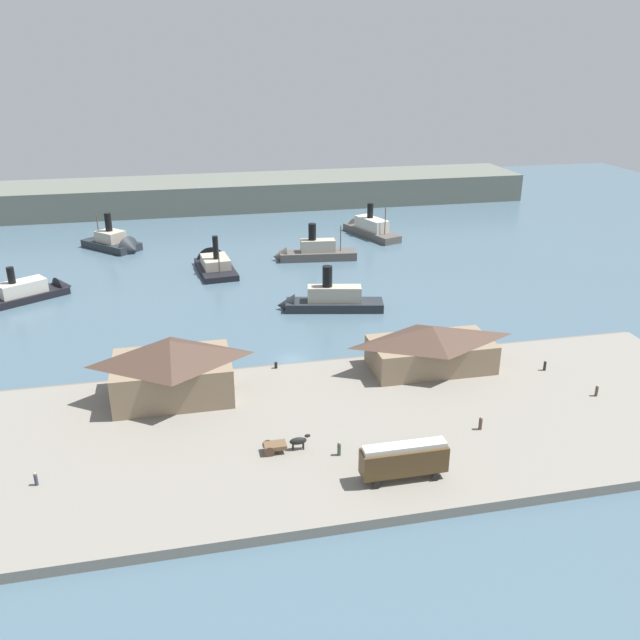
{
  "coord_description": "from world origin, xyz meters",
  "views": [
    {
      "loc": [
        -15.35,
        -90.55,
        43.83
      ],
      "look_at": [
        6.56,
        9.89,
        2.0
      ],
      "focal_mm": 37.37,
      "sensor_mm": 36.0,
      "label": 1
    }
  ],
  "objects_px": {
    "ferry_departing_north": "(310,252)",
    "ferry_shed_customs_shed": "(431,347)",
    "pedestrian_near_cart": "(597,391)",
    "ferry_approaching_east": "(367,228)",
    "ferry_near_quay": "(214,264)",
    "ferry_moored_east": "(324,301)",
    "pedestrian_standing_center": "(403,448)",
    "pedestrian_walking_west": "(36,479)",
    "mooring_post_east": "(276,365)",
    "street_tram": "(404,459)",
    "horse_cart": "(284,444)",
    "pedestrian_near_east_shed": "(480,423)",
    "ferry_outer_harbor": "(117,244)",
    "pedestrian_near_west_shed": "(339,449)",
    "ferry_moored_west": "(33,291)",
    "ferry_shed_central_terminal": "(172,369)",
    "pedestrian_walking_east": "(545,366)"
  },
  "relations": [
    {
      "from": "pedestrian_standing_center",
      "to": "pedestrian_near_west_shed",
      "type": "height_order",
      "value": "pedestrian_near_west_shed"
    },
    {
      "from": "ferry_outer_harbor",
      "to": "ferry_approaching_east",
      "type": "relative_size",
      "value": 0.76
    },
    {
      "from": "street_tram",
      "to": "ferry_near_quay",
      "type": "height_order",
      "value": "ferry_near_quay"
    },
    {
      "from": "ferry_shed_central_terminal",
      "to": "pedestrian_standing_center",
      "type": "bearing_deg",
      "value": -37.67
    },
    {
      "from": "pedestrian_standing_center",
      "to": "pedestrian_near_cart",
      "type": "bearing_deg",
      "value": 14.31
    },
    {
      "from": "pedestrian_near_east_shed",
      "to": "ferry_departing_north",
      "type": "distance_m",
      "value": 77.33
    },
    {
      "from": "pedestrian_near_east_shed",
      "to": "ferry_moored_east",
      "type": "xyz_separation_m",
      "value": [
        -8.95,
        46.17,
        -0.33
      ]
    },
    {
      "from": "pedestrian_near_east_shed",
      "to": "street_tram",
      "type": "bearing_deg",
      "value": -148.66
    },
    {
      "from": "ferry_shed_central_terminal",
      "to": "ferry_near_quay",
      "type": "relative_size",
      "value": 0.9
    },
    {
      "from": "ferry_moored_east",
      "to": "ferry_moored_west",
      "type": "bearing_deg",
      "value": 161.58
    },
    {
      "from": "pedestrian_near_west_shed",
      "to": "ferry_departing_north",
      "type": "relative_size",
      "value": 0.09
    },
    {
      "from": "ferry_departing_north",
      "to": "ferry_shed_customs_shed",
      "type": "bearing_deg",
      "value": -84.8
    },
    {
      "from": "ferry_outer_harbor",
      "to": "ferry_moored_east",
      "type": "distance_m",
      "value": 62.35
    },
    {
      "from": "ferry_shed_central_terminal",
      "to": "ferry_moored_east",
      "type": "height_order",
      "value": "ferry_shed_central_terminal"
    },
    {
      "from": "ferry_outer_harbor",
      "to": "ferry_moored_west",
      "type": "bearing_deg",
      "value": -113.41
    },
    {
      "from": "ferry_shed_central_terminal",
      "to": "mooring_post_east",
      "type": "height_order",
      "value": "ferry_shed_central_terminal"
    },
    {
      "from": "horse_cart",
      "to": "ferry_moored_west",
      "type": "distance_m",
      "value": 73.64
    },
    {
      "from": "ferry_shed_central_terminal",
      "to": "ferry_moored_west",
      "type": "distance_m",
      "value": 53.85
    },
    {
      "from": "horse_cart",
      "to": "mooring_post_east",
      "type": "relative_size",
      "value": 6.08
    },
    {
      "from": "street_tram",
      "to": "ferry_moored_west",
      "type": "xyz_separation_m",
      "value": [
        -49.23,
        71.25,
        -2.32
      ]
    },
    {
      "from": "ferry_moored_east",
      "to": "ferry_approaching_east",
      "type": "height_order",
      "value": "ferry_approaching_east"
    },
    {
      "from": "mooring_post_east",
      "to": "ferry_approaching_east",
      "type": "bearing_deg",
      "value": 64.61
    },
    {
      "from": "ferry_approaching_east",
      "to": "street_tram",
      "type": "bearing_deg",
      "value": -104.01
    },
    {
      "from": "horse_cart",
      "to": "pedestrian_near_east_shed",
      "type": "distance_m",
      "value": 24.0
    },
    {
      "from": "ferry_shed_customs_shed",
      "to": "pedestrian_near_west_shed",
      "type": "relative_size",
      "value": 10.32
    },
    {
      "from": "horse_cart",
      "to": "ferry_outer_harbor",
      "type": "xyz_separation_m",
      "value": [
        -24.27,
        94.15,
        -0.62
      ]
    },
    {
      "from": "pedestrian_walking_west",
      "to": "pedestrian_near_east_shed",
      "type": "distance_m",
      "value": 50.56
    },
    {
      "from": "pedestrian_walking_east",
      "to": "ferry_approaching_east",
      "type": "xyz_separation_m",
      "value": [
        -2.66,
        82.34,
        -0.18
      ]
    },
    {
      "from": "pedestrian_near_west_shed",
      "to": "pedestrian_walking_west",
      "type": "bearing_deg",
      "value": 177.59
    },
    {
      "from": "pedestrian_walking_west",
      "to": "mooring_post_east",
      "type": "distance_m",
      "value": 36.48
    },
    {
      "from": "ferry_near_quay",
      "to": "ferry_moored_east",
      "type": "height_order",
      "value": "ferry_moored_east"
    },
    {
      "from": "pedestrian_walking_west",
      "to": "ferry_outer_harbor",
      "type": "xyz_separation_m",
      "value": [
        2.3,
        94.93,
        -0.39
      ]
    },
    {
      "from": "ferry_near_quay",
      "to": "mooring_post_east",
      "type": "bearing_deg",
      "value": -84.3
    },
    {
      "from": "ferry_shed_central_terminal",
      "to": "ferry_moored_west",
      "type": "relative_size",
      "value": 0.9
    },
    {
      "from": "pedestrian_standing_center",
      "to": "ferry_near_quay",
      "type": "height_order",
      "value": "ferry_near_quay"
    },
    {
      "from": "pedestrian_near_west_shed",
      "to": "ferry_moored_west",
      "type": "height_order",
      "value": "ferry_moored_west"
    },
    {
      "from": "ferry_shed_customs_shed",
      "to": "pedestrian_standing_center",
      "type": "distance_m",
      "value": 23.15
    },
    {
      "from": "pedestrian_near_cart",
      "to": "ferry_approaching_east",
      "type": "height_order",
      "value": "ferry_approaching_east"
    },
    {
      "from": "ferry_shed_customs_shed",
      "to": "ferry_moored_west",
      "type": "relative_size",
      "value": 1.03
    },
    {
      "from": "horse_cart",
      "to": "ferry_departing_north",
      "type": "distance_m",
      "value": 79.0
    },
    {
      "from": "street_tram",
      "to": "ferry_moored_west",
      "type": "relative_size",
      "value": 0.54
    },
    {
      "from": "pedestrian_walking_west",
      "to": "horse_cart",
      "type": "bearing_deg",
      "value": 1.67
    },
    {
      "from": "street_tram",
      "to": "pedestrian_near_cart",
      "type": "xyz_separation_m",
      "value": [
        31.06,
        12.06,
        -1.77
      ]
    },
    {
      "from": "pedestrian_near_cart",
      "to": "ferry_shed_customs_shed",
      "type": "bearing_deg",
      "value": 145.55
    },
    {
      "from": "pedestrian_standing_center",
      "to": "ferry_shed_customs_shed",
      "type": "bearing_deg",
      "value": 61.41
    },
    {
      "from": "street_tram",
      "to": "ferry_moored_east",
      "type": "height_order",
      "value": "ferry_moored_east"
    },
    {
      "from": "street_tram",
      "to": "pedestrian_near_east_shed",
      "type": "bearing_deg",
      "value": 31.34
    },
    {
      "from": "pedestrian_near_east_shed",
      "to": "ferry_departing_north",
      "type": "bearing_deg",
      "value": 93.91
    },
    {
      "from": "horse_cart",
      "to": "ferry_approaching_east",
      "type": "distance_m",
      "value": 101.9
    },
    {
      "from": "pedestrian_near_cart",
      "to": "ferry_approaching_east",
      "type": "bearing_deg",
      "value": 93.41
    }
  ]
}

